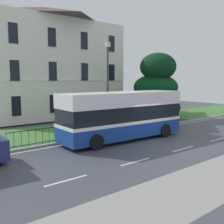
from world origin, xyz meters
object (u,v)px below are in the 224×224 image
evergreen_tree (156,91)px  street_lamp_post (108,81)px  georgian_townhouse (45,62)px  single_decker_bus (123,115)px  litter_bin (137,119)px

evergreen_tree → street_lamp_post: street_lamp_post is taller
georgian_townhouse → evergreen_tree: georgian_townhouse is taller
single_decker_bus → litter_bin: bearing=36.5°
single_decker_bus → litter_bin: 5.24m
georgian_townhouse → street_lamp_post: bearing=-93.4°
georgian_townhouse → litter_bin: (2.71, -12.12, -5.44)m
litter_bin → evergreen_tree: bearing=24.8°
evergreen_tree → street_lamp_post: 9.00m
single_decker_bus → street_lamp_post: 3.66m
georgian_townhouse → street_lamp_post: 12.49m
evergreen_tree → litter_bin: (-5.13, -2.37, -2.24)m
evergreen_tree → street_lamp_post: bearing=-163.4°
single_decker_bus → litter_bin: size_ratio=7.73×
evergreen_tree → single_decker_bus: 10.83m
georgian_townhouse → single_decker_bus: (-1.55, -15.00, -4.43)m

